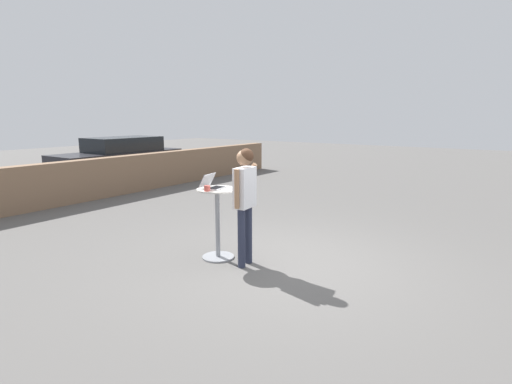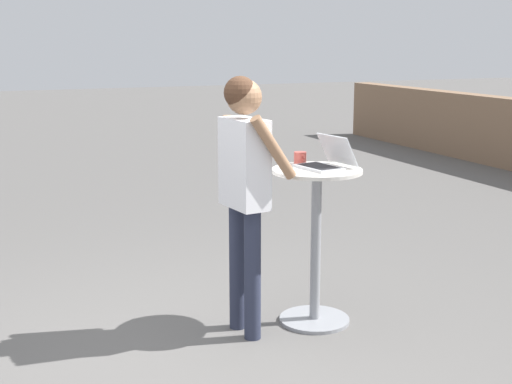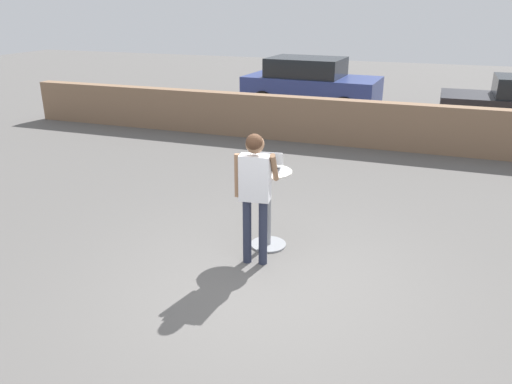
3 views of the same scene
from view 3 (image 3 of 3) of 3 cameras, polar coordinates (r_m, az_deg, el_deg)
The scene contains 7 objects.
ground_plane at distance 6.04m, azimuth 1.33°, elevation -10.70°, with size 50.00×50.00×0.00m, color #5B5956.
pavement_kerb at distance 11.92m, azimuth 11.56°, elevation 7.68°, with size 17.87×0.35×1.06m.
cafe_table at distance 6.72m, azimuth 1.46°, elevation -1.29°, with size 0.61×0.61×1.09m.
laptop at distance 6.61m, azimuth 1.61°, elevation 3.06°, with size 0.37×0.36×0.22m.
coffee_mug at distance 6.61m, azimuth -0.45°, elevation 2.96°, with size 0.12×0.09×0.08m.
standing_person at distance 6.09m, azimuth -0.13°, elevation 1.02°, with size 0.52×0.41×1.72m.
parked_car_near_street at distance 15.81m, azimuth 6.23°, elevation 12.20°, with size 4.15×2.21×1.60m.
Camera 3 is at (1.60, -4.90, 3.16)m, focal length 35.00 mm.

